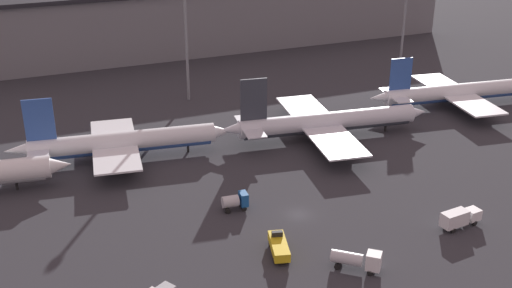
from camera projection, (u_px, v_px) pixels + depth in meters
ground at (299, 215)px, 108.68m from camera, size 600.00×600.00×0.00m
terminal_building at (147, 21)px, 194.50m from camera, size 196.19×22.46×20.51m
airplane_1 at (121, 142)px, 127.68m from camera, size 44.61×27.44×14.07m
airplane_2 at (325, 122)px, 137.47m from camera, size 47.13×36.84×14.64m
airplane_3 at (462, 92)px, 155.95m from camera, size 48.84×31.57×13.15m
service_vehicle_0 at (459, 218)px, 104.29m from camera, size 7.62×2.95×3.12m
service_vehicle_2 at (357, 260)px, 93.42m from camera, size 6.83×6.27×3.27m
service_vehicle_3 at (279, 246)px, 97.27m from camera, size 4.12×7.44×2.94m
service_vehicle_5 at (235, 201)px, 109.61m from camera, size 4.56×2.58×3.02m
lamp_post_1 at (186, 28)px, 153.77m from camera, size 1.80×1.80×29.16m
lamp_post_2 at (405, 14)px, 176.15m from camera, size 1.80×1.80×25.94m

